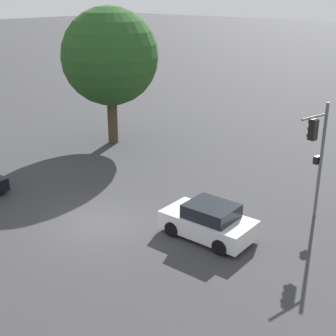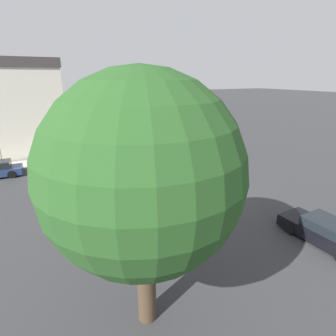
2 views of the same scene
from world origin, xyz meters
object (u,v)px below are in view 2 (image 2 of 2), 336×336
crossing_car_1 (159,171)px  parked_car_0 (64,162)px  traffic_signal (101,140)px  fire_hydrant (87,166)px  crossing_car_0 (326,232)px  street_tree (143,174)px

crossing_car_1 → parked_car_0: (6.63, 7.27, -0.05)m
traffic_signal → fire_hydrant: 4.07m
crossing_car_0 → fire_hydrant: size_ratio=5.16×
parked_car_0 → fire_hydrant: size_ratio=4.49×
traffic_signal → crossing_car_0: bearing=41.1°
traffic_signal → crossing_car_1: size_ratio=1.35×
street_tree → crossing_car_1: (12.80, -6.14, -5.03)m
traffic_signal → crossing_car_0: size_ratio=1.12×
street_tree → traffic_signal: size_ratio=1.67×
traffic_signal → crossing_car_1: (-2.36, -4.41, -2.74)m
traffic_signal → parked_car_0: bearing=-135.1°
street_tree → parked_car_0: size_ratio=2.16×
parked_car_0 → fire_hydrant: bearing=137.8°
traffic_signal → crossing_car_0: 17.50m
crossing_car_1 → parked_car_0: size_ratio=0.96×
crossing_car_0 → parked_car_0: parked_car_0 is taller
crossing_car_1 → fire_hydrant: size_ratio=4.29×
traffic_signal → crossing_car_0: (-14.94, -8.68, -2.81)m
street_tree → fire_hydrant: bearing=-2.3°
street_tree → crossing_car_0: street_tree is taller
street_tree → crossing_car_1: 15.06m
street_tree → crossing_car_0: size_ratio=1.88×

